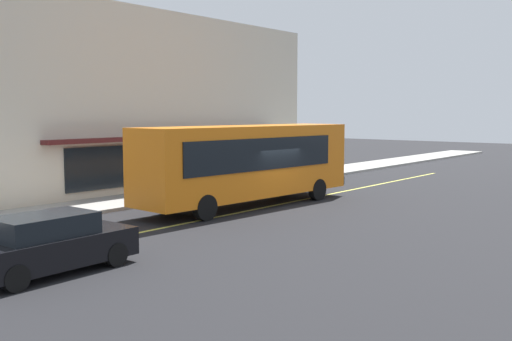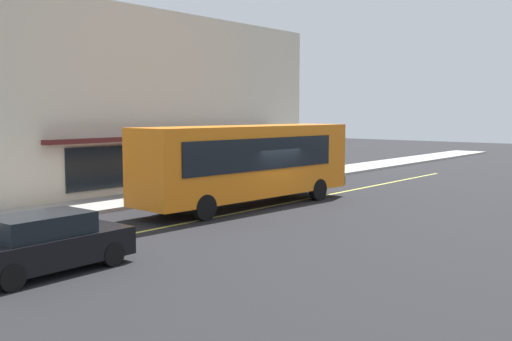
{
  "view_description": "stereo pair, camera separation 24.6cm",
  "coord_description": "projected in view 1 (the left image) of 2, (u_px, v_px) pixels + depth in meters",
  "views": [
    {
      "loc": [
        -19.86,
        -15.47,
        4.08
      ],
      "look_at": [
        -0.6,
        0.27,
        1.6
      ],
      "focal_mm": 41.13,
      "sensor_mm": 36.0,
      "label": 1
    },
    {
      "loc": [
        -19.7,
        -15.66,
        4.08
      ],
      "look_at": [
        -0.6,
        0.27,
        1.6
      ],
      "focal_mm": 41.13,
      "sensor_mm": 36.0,
      "label": 2
    }
  ],
  "objects": [
    {
      "name": "ground",
      "position": [
        269.0,
        206.0,
        25.44
      ],
      "size": [
        120.0,
        120.0,
        0.0
      ],
      "primitive_type": "plane",
      "color": "black"
    },
    {
      "name": "sidewalk",
      "position": [
        180.0,
        193.0,
        28.99
      ],
      "size": [
        80.0,
        3.18,
        0.15
      ],
      "primitive_type": "cube",
      "color": "#9E9B93",
      "rests_on": "ground"
    },
    {
      "name": "lane_centre_stripe",
      "position": [
        269.0,
        206.0,
        25.44
      ],
      "size": [
        36.0,
        0.16,
        0.01
      ],
      "primitive_type": "cube",
      "color": "#D8D14C",
      "rests_on": "ground"
    },
    {
      "name": "storefront_building",
      "position": [
        110.0,
        103.0,
        33.92
      ],
      "size": [
        22.06,
        11.52,
        9.24
      ],
      "color": "beige",
      "rests_on": "ground"
    },
    {
      "name": "bus",
      "position": [
        248.0,
        161.0,
        25.27
      ],
      "size": [
        11.26,
        3.15,
        3.5
      ],
      "color": "orange",
      "rests_on": "ground"
    },
    {
      "name": "traffic_light",
      "position": [
        275.0,
        140.0,
        33.14
      ],
      "size": [
        0.3,
        0.52,
        3.2
      ],
      "color": "#2D2D33",
      "rests_on": "sidewalk"
    },
    {
      "name": "car_black",
      "position": [
        49.0,
        244.0,
        14.85
      ],
      "size": [
        4.34,
        1.93,
        1.52
      ],
      "color": "black",
      "rests_on": "ground"
    },
    {
      "name": "pedestrian_by_curb",
      "position": [
        245.0,
        168.0,
        31.46
      ],
      "size": [
        0.34,
        0.34,
        1.61
      ],
      "color": "black",
      "rests_on": "sidewalk"
    },
    {
      "name": "pedestrian_waiting",
      "position": [
        283.0,
        162.0,
        35.35
      ],
      "size": [
        0.34,
        0.34,
        1.57
      ],
      "color": "black",
      "rests_on": "sidewalk"
    }
  ]
}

